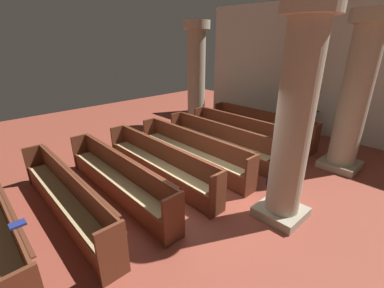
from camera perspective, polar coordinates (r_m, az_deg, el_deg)
name	(u,v)px	position (r m, az deg, el deg)	size (l,w,h in m)	color
ground_plane	(196,195)	(5.91, 0.81, -11.03)	(19.20, 19.20, 0.00)	brown
back_wall	(326,70)	(10.22, 27.20, 14.16)	(10.00, 0.16, 4.50)	silver
pew_row_0	(261,124)	(9.35, 14.75, 4.16)	(3.87, 0.47, 0.92)	brown
pew_row_1	(242,131)	(8.49, 10.75, 2.72)	(3.87, 0.46, 0.92)	brown
pew_row_2	(219,140)	(7.69, 5.90, 0.96)	(3.87, 0.46, 0.92)	brown
pew_row_3	(192,149)	(6.96, -0.01, -1.20)	(3.87, 0.47, 0.92)	brown
pew_row_4	(159,161)	(6.34, -7.19, -3.80)	(3.87, 0.46, 0.92)	brown
pew_row_5	(118,176)	(5.85, -15.81, -6.81)	(3.87, 0.47, 0.92)	brown
pew_row_6	(66,196)	(5.54, -25.82, -10.08)	(3.87, 0.46, 0.92)	brown
pillar_aisle_side	(356,93)	(7.58, 32.12, 9.35)	(0.98, 0.98, 3.84)	#9F967E
pillar_far_side	(196,74)	(10.34, 0.95, 15.10)	(0.98, 0.98, 3.84)	#9F967E
pillar_aisle_rear	(295,117)	(4.74, 21.48, 5.46)	(0.90, 0.90, 3.84)	#9F967E
lectern	(307,126)	(9.84, 23.85, 3.68)	(0.48, 0.45, 1.08)	#492215
hymn_book	(17,224)	(4.29, -33.76, -14.35)	(0.14, 0.19, 0.03)	navy
kneeler_box_navy	(276,182)	(6.47, 17.82, -7.83)	(0.36, 0.25, 0.24)	navy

